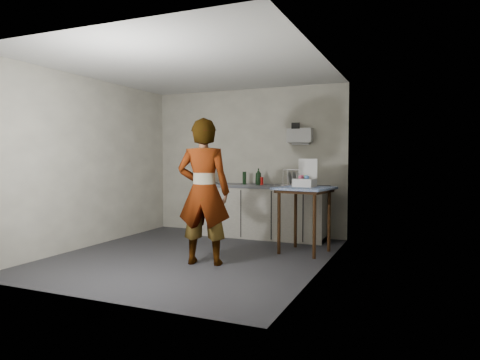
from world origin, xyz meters
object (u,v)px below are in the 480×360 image
at_px(soap_bottle, 258,176).
at_px(dark_bottle, 244,178).
at_px(standing_man, 204,192).
at_px(side_table, 305,196).
at_px(dish_rack, 295,182).
at_px(kitchen_counter, 262,213).
at_px(bakery_box, 305,180).
at_px(soda_can, 261,181).
at_px(paper_towel, 211,176).

height_order(soap_bottle, dark_bottle, soap_bottle).
bearing_deg(standing_man, side_table, -145.68).
distance_m(side_table, soap_bottle, 1.37).
xyz_separation_m(standing_man, dark_bottle, (-0.28, 2.04, 0.08)).
bearing_deg(dish_rack, kitchen_counter, -177.20).
bearing_deg(soap_bottle, kitchen_counter, 9.74).
bearing_deg(bakery_box, soap_bottle, 146.59).
bearing_deg(side_table, dish_rack, 123.62).
relative_size(kitchen_counter, dark_bottle, 10.28).
xyz_separation_m(side_table, standing_man, (-1.03, -1.15, 0.11)).
bearing_deg(kitchen_counter, side_table, -42.16).
bearing_deg(soda_can, standing_man, -91.21).
distance_m(kitchen_counter, soda_can, 0.55).
bearing_deg(standing_man, soap_bottle, -103.60).
height_order(dark_bottle, paper_towel, paper_towel).
bearing_deg(standing_man, dark_bottle, -96.11).
bearing_deg(dish_rack, dark_bottle, -178.73).
distance_m(kitchen_counter, soap_bottle, 0.63).
bearing_deg(bakery_box, standing_man, -124.97).
bearing_deg(soap_bottle, bakery_box, -37.29).
bearing_deg(side_table, paper_towel, 166.39).
bearing_deg(soda_can, dark_bottle, 179.07).
bearing_deg(side_table, soap_bottle, 149.81).
xyz_separation_m(kitchen_counter, dish_rack, (0.57, 0.03, 0.54)).
bearing_deg(kitchen_counter, bakery_box, -39.39).
bearing_deg(dish_rack, bakery_box, -65.02).
bearing_deg(dark_bottle, bakery_box, -31.66).
height_order(soda_can, paper_towel, paper_towel).
xyz_separation_m(kitchen_counter, soda_can, (-0.01, 0.00, 0.55)).
distance_m(soap_bottle, bakery_box, 1.27).
bearing_deg(soap_bottle, standing_man, -89.77).
xyz_separation_m(soap_bottle, dish_rack, (0.64, 0.04, -0.08)).
xyz_separation_m(soda_can, bakery_box, (0.96, -0.78, 0.07)).
bearing_deg(soap_bottle, side_table, -40.11).
bearing_deg(soda_can, kitchen_counter, -16.24).
height_order(dish_rack, bakery_box, bakery_box).
relative_size(soap_bottle, bakery_box, 0.69).
relative_size(soap_bottle, dish_rack, 0.72).
xyz_separation_m(soap_bottle, paper_towel, (-0.88, -0.04, -0.01)).
height_order(kitchen_counter, side_table, side_table).
relative_size(dish_rack, bakery_box, 0.96).
bearing_deg(paper_towel, dish_rack, 2.81).
relative_size(side_table, bakery_box, 2.34).
bearing_deg(soda_can, paper_towel, -176.98).
distance_m(kitchen_counter, side_table, 1.37).
xyz_separation_m(side_table, dish_rack, (-0.40, 0.91, 0.14)).
relative_size(soap_bottle, soda_can, 2.21).
xyz_separation_m(kitchen_counter, dark_bottle, (-0.33, 0.01, 0.59)).
bearing_deg(kitchen_counter, soda_can, 163.76).
distance_m(side_table, paper_towel, 2.11).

